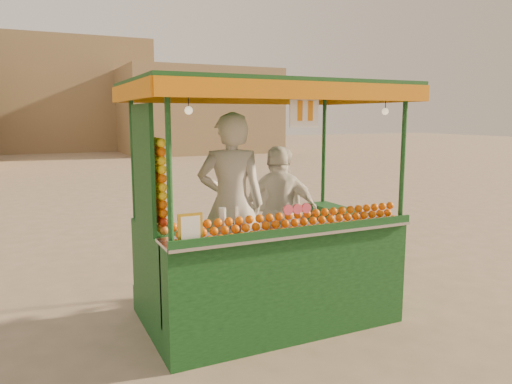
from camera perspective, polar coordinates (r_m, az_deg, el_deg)
name	(u,v)px	position (r m, az deg, el deg)	size (l,w,h in m)	color
ground	(287,304)	(5.90, 3.68, -12.99)	(90.00, 90.00, 0.00)	#6F634F
building_right	(198,111)	(30.36, -6.84, 9.42)	(9.00, 6.00, 5.00)	olive
building_center	(34,96)	(34.81, -24.61, 10.26)	(14.00, 7.00, 7.00)	olive
juice_cart	(263,247)	(5.17, 0.86, -6.50)	(2.80, 1.81, 2.54)	#0E3414
vendor_left	(231,204)	(5.18, -2.94, -1.46)	(0.83, 0.69, 1.94)	beige
vendor_middle	(276,211)	(5.85, 2.37, -2.23)	(0.94, 0.88, 1.55)	beige
vendor_right	(280,212)	(5.72, 2.79, -2.41)	(0.99, 0.66, 1.56)	white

